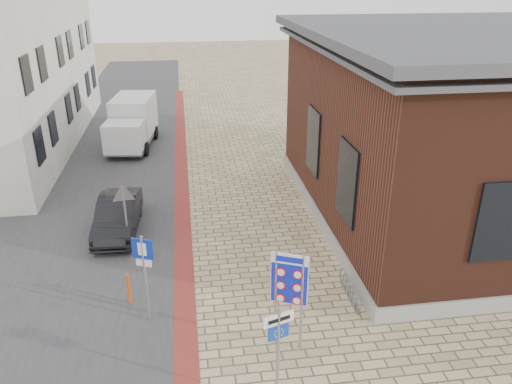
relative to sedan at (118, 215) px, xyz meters
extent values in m
plane|color=tan|center=(4.24, -7.26, -0.63)|extent=(120.00, 120.00, 0.00)
cube|color=#38383A|center=(-1.26, 7.74, -0.62)|extent=(7.00, 60.00, 0.02)
cube|color=maroon|center=(2.24, 2.74, -0.61)|extent=(0.60, 40.00, 0.02)
cube|color=gray|center=(13.24, -0.26, -0.38)|extent=(12.15, 12.15, 0.50)
cube|color=#4A2318|center=(13.24, -0.26, 2.87)|extent=(12.00, 12.00, 6.00)
cube|color=#47474C|center=(13.24, -0.26, 6.02)|extent=(13.00, 13.00, 0.30)
cube|color=#47474C|center=(13.24, -0.26, 5.62)|extent=(12.70, 12.70, 0.15)
cube|color=black|center=(7.22, -3.26, 2.17)|extent=(0.12, 1.60, 2.40)
cube|color=black|center=(7.22, 0.74, 2.17)|extent=(0.12, 1.60, 2.40)
cube|color=black|center=(10.24, -6.28, 2.17)|extent=(1.40, 0.12, 2.20)
cube|color=black|center=(-3.24, 3.54, 1.57)|extent=(0.10, 1.10, 1.40)
cube|color=black|center=(-3.24, 5.94, 1.57)|extent=(0.10, 1.10, 1.40)
cube|color=black|center=(-3.24, 3.54, 4.37)|extent=(0.10, 1.10, 1.40)
cube|color=black|center=(-3.24, 5.94, 4.37)|extent=(0.10, 1.10, 1.40)
cube|color=black|center=(-3.24, 9.54, 1.57)|extent=(0.10, 1.10, 1.40)
cube|color=black|center=(-3.24, 11.94, 1.57)|extent=(0.10, 1.10, 1.40)
cube|color=black|center=(-3.24, 9.54, 4.37)|extent=(0.10, 1.10, 1.40)
cube|color=black|center=(-3.24, 11.94, 4.37)|extent=(0.10, 1.10, 1.40)
cube|color=beige|center=(-6.76, 16.74, 3.37)|extent=(7.00, 6.00, 8.00)
cube|color=black|center=(-3.24, 15.54, 1.57)|extent=(0.10, 1.10, 1.40)
cube|color=black|center=(-3.24, 17.94, 1.57)|extent=(0.10, 1.10, 1.40)
cube|color=black|center=(-3.24, 15.54, 4.37)|extent=(0.10, 1.10, 1.40)
cube|color=black|center=(-3.24, 17.94, 4.37)|extent=(0.10, 1.10, 1.40)
torus|color=slate|center=(6.89, -5.66, -0.35)|extent=(0.04, 0.60, 0.60)
torus|color=slate|center=(6.89, -5.36, -0.35)|extent=(0.04, 0.60, 0.60)
torus|color=slate|center=(6.89, -5.06, -0.35)|extent=(0.04, 0.60, 0.60)
torus|color=slate|center=(6.89, -4.76, -0.35)|extent=(0.04, 0.60, 0.60)
torus|color=slate|center=(6.89, -4.46, -0.35)|extent=(0.04, 0.60, 0.60)
cube|color=slate|center=(6.89, -5.06, -0.61)|extent=(0.08, 1.60, 0.04)
imported|color=black|center=(0.00, 0.00, 0.00)|extent=(1.49, 3.86, 1.25)
cube|color=slate|center=(-0.22, 9.49, -0.23)|extent=(2.46, 4.97, 0.22)
cube|color=white|center=(-0.44, 7.83, 0.48)|extent=(2.03, 1.73, 1.41)
cube|color=black|center=(-0.52, 7.17, 0.74)|extent=(1.67, 0.30, 0.71)
cube|color=white|center=(-0.11, 10.28, 0.92)|extent=(2.34, 3.40, 1.94)
cylinder|color=black|center=(-1.32, 8.21, -0.27)|extent=(0.31, 0.73, 0.71)
cylinder|color=black|center=(0.52, 7.97, -0.27)|extent=(0.31, 0.73, 0.71)
cylinder|color=black|center=(-0.95, 11.01, -0.27)|extent=(0.31, 0.73, 0.71)
cylinder|color=black|center=(0.89, 10.77, -0.27)|extent=(0.31, 0.73, 0.71)
cylinder|color=gray|center=(4.45, -6.63, 0.69)|extent=(0.07, 0.07, 2.63)
cylinder|color=gray|center=(5.03, -6.89, 0.69)|extent=(0.07, 0.07, 2.63)
cube|color=white|center=(4.74, -6.76, 1.33)|extent=(0.84, 0.40, 1.35)
cube|color=#101FC7|center=(4.74, -6.76, 1.33)|extent=(0.81, 0.39, 1.32)
cube|color=white|center=(4.74, -6.76, 1.87)|extent=(0.81, 0.40, 0.25)
cylinder|color=gray|center=(4.15, -8.50, 0.62)|extent=(0.07, 0.07, 2.50)
cube|color=white|center=(4.15, -8.50, 1.60)|extent=(0.65, 0.24, 0.24)
cube|color=#0F38B7|center=(4.15, -8.50, 1.28)|extent=(0.45, 0.18, 0.30)
cylinder|color=gray|center=(1.31, -5.26, 0.65)|extent=(0.07, 0.07, 2.55)
cube|color=#0D29A5|center=(1.31, -5.26, 1.57)|extent=(0.53, 0.25, 0.56)
cube|color=white|center=(1.31, -5.26, 1.16)|extent=(0.39, 0.19, 0.18)
cylinder|color=gray|center=(0.44, -1.26, 0.50)|extent=(0.07, 0.07, 2.26)
cylinder|color=#DD480B|center=(0.74, -4.46, -0.14)|extent=(0.11, 0.11, 0.98)
camera|label=1|loc=(2.54, -16.35, 7.91)|focal=35.00mm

